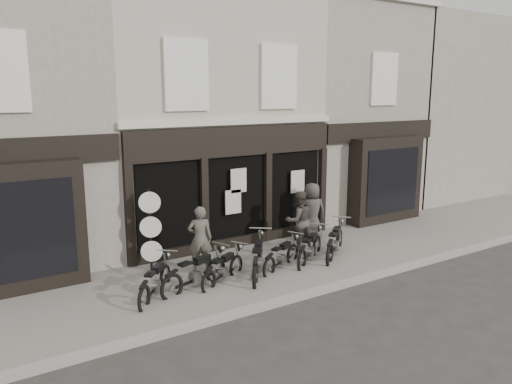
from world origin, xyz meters
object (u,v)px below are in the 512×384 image
motorcycle_1 (195,276)px  motorcycle_3 (258,262)px  man_left (200,239)px  motorcycle_0 (155,284)px  man_centre (299,220)px  motorcycle_4 (282,258)px  motorcycle_5 (310,251)px  man_right (312,212)px  motorcycle_6 (335,245)px  advert_sign_post (151,234)px  motorcycle_2 (223,271)px

motorcycle_1 → motorcycle_3: (1.83, -0.05, 0.03)m
man_left → motorcycle_0: bearing=53.1°
man_centre → motorcycle_4: bearing=46.7°
motorcycle_0 → motorcycle_1: size_ratio=0.78×
motorcycle_5 → man_left: man_left is taller
motorcycle_1 → man_right: man_right is taller
motorcycle_3 → motorcycle_6: size_ratio=1.04×
motorcycle_6 → man_centre: man_centre is taller
motorcycle_4 → advert_sign_post: (-3.15, 1.70, 0.80)m
motorcycle_1 → man_left: bearing=39.7°
motorcycle_3 → man_centre: bearing=-26.4°
motorcycle_5 → man_centre: bearing=36.9°
man_centre → motorcycle_5: bearing=80.9°
motorcycle_1 → motorcycle_6: bearing=-17.4°
motorcycle_2 → advert_sign_post: (-1.28, 1.72, 0.80)m
motorcycle_5 → man_left: 3.27m
motorcycle_2 → motorcycle_5: 2.91m
man_right → man_centre: bearing=48.6°
advert_sign_post → motorcycle_6: bearing=6.1°
motorcycle_1 → motorcycle_6: 4.63m
man_centre → advert_sign_post: size_ratio=0.77×
motorcycle_0 → motorcycle_6: (5.66, -0.05, 0.04)m
man_centre → advert_sign_post: bearing=1.6°
motorcycle_0 → motorcycle_1: (1.03, -0.06, 0.03)m
motorcycle_3 → motorcycle_5: bearing=-49.1°
motorcycle_5 → man_right: 2.12m
motorcycle_2 → advert_sign_post: size_ratio=0.74×
motorcycle_4 → advert_sign_post: advert_sign_post is taller
man_left → motorcycle_1: bearing=81.0°
man_centre → man_left: bearing=10.6°
motorcycle_1 → man_right: (5.02, 1.59, 0.66)m
motorcycle_4 → man_right: size_ratio=0.94×
motorcycle_0 → man_right: size_ratio=0.86×
motorcycle_0 → motorcycle_6: 5.66m
man_left → advert_sign_post: 1.34m
motorcycle_6 → motorcycle_5: bearing=139.1°
motorcycle_4 → man_right: man_right is taller
motorcycle_2 → man_right: man_right is taller
motorcycle_1 → man_right: 5.30m
man_left → advert_sign_post: advert_sign_post is taller
motorcycle_2 → man_right: 4.56m
man_right → advert_sign_post: 5.50m
motorcycle_4 → man_left: man_left is taller
motorcycle_2 → man_centre: size_ratio=0.96×
motorcycle_2 → motorcycle_4: bearing=-28.5°
advert_sign_post → motorcycle_4: bearing=-4.0°
motorcycle_2 → motorcycle_0: bearing=149.3°
advert_sign_post → man_left: bearing=-7.6°
motorcycle_0 → man_left: man_left is taller
motorcycle_4 → motorcycle_5: 1.05m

